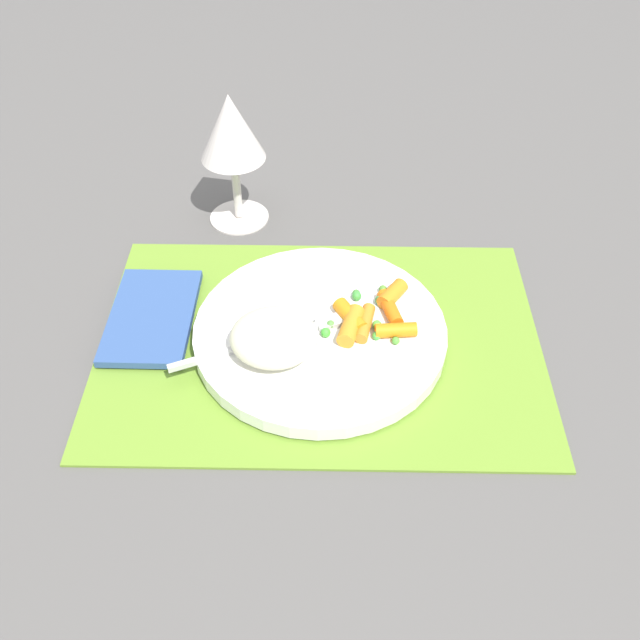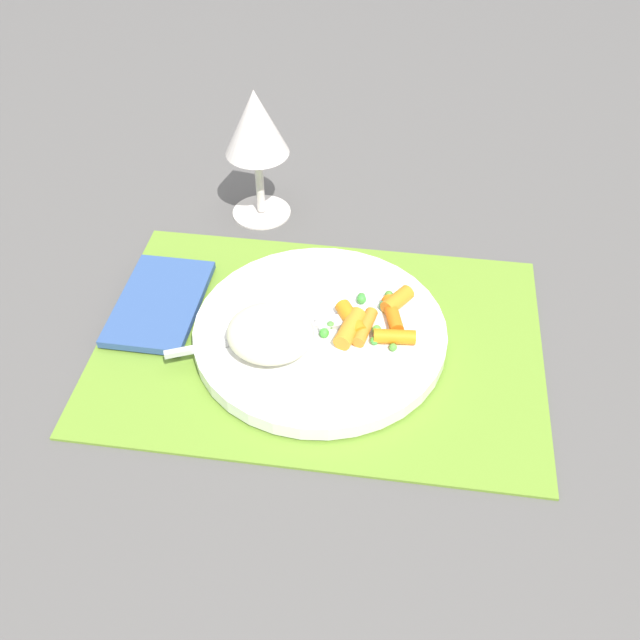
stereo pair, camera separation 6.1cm
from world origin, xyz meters
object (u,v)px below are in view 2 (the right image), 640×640
(fork, at_px, (286,332))
(wine_glass, at_px, (256,128))
(rice_mound, at_px, (270,333))
(napkin, at_px, (160,302))
(carrot_portion, at_px, (372,321))
(plate, at_px, (320,333))

(fork, relative_size, wine_glass, 1.14)
(rice_mound, relative_size, fork, 0.45)
(fork, height_order, napkin, fork)
(carrot_portion, bearing_deg, fork, -164.78)
(fork, distance_m, napkin, 0.15)
(napkin, bearing_deg, rice_mound, -23.95)
(rice_mound, bearing_deg, wine_glass, 103.76)
(fork, xyz_separation_m, napkin, (-0.14, 0.04, -0.01))
(carrot_portion, xyz_separation_m, fork, (-0.08, -0.02, -0.00))
(plate, relative_size, carrot_portion, 2.78)
(rice_mound, relative_size, napkin, 0.60)
(plate, height_order, rice_mound, rice_mound)
(rice_mound, bearing_deg, napkin, 156.05)
(rice_mound, height_order, carrot_portion, rice_mound)
(wine_glass, bearing_deg, fork, -72.51)
(plate, height_order, napkin, plate)
(fork, bearing_deg, rice_mound, -119.07)
(carrot_portion, height_order, napkin, carrot_portion)
(carrot_portion, xyz_separation_m, napkin, (-0.22, 0.02, -0.02))
(carrot_portion, relative_size, fork, 0.49)
(carrot_portion, relative_size, wine_glass, 0.56)
(fork, xyz_separation_m, wine_glass, (-0.07, 0.22, 0.09))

